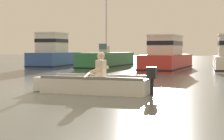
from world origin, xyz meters
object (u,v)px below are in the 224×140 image
(moored_boat_red, at_px, (167,57))
(rowboat_with_person, at_px, (94,84))
(moored_boat_blue, at_px, (54,55))
(moored_boat_green, at_px, (107,61))

(moored_boat_red, bearing_deg, rowboat_with_person, -85.89)
(moored_boat_red, bearing_deg, moored_boat_blue, -179.24)
(rowboat_with_person, xyz_separation_m, moored_boat_green, (-4.98, 11.97, 0.26))
(moored_boat_blue, xyz_separation_m, moored_boat_green, (3.74, 0.61, -0.38))
(moored_boat_blue, height_order, moored_boat_red, moored_boat_blue)
(rowboat_with_person, relative_size, moored_boat_green, 0.55)
(moored_boat_blue, relative_size, moored_boat_green, 0.76)
(rowboat_with_person, height_order, moored_boat_green, moored_boat_green)
(rowboat_with_person, distance_m, moored_boat_green, 12.96)
(moored_boat_green, bearing_deg, rowboat_with_person, -67.41)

